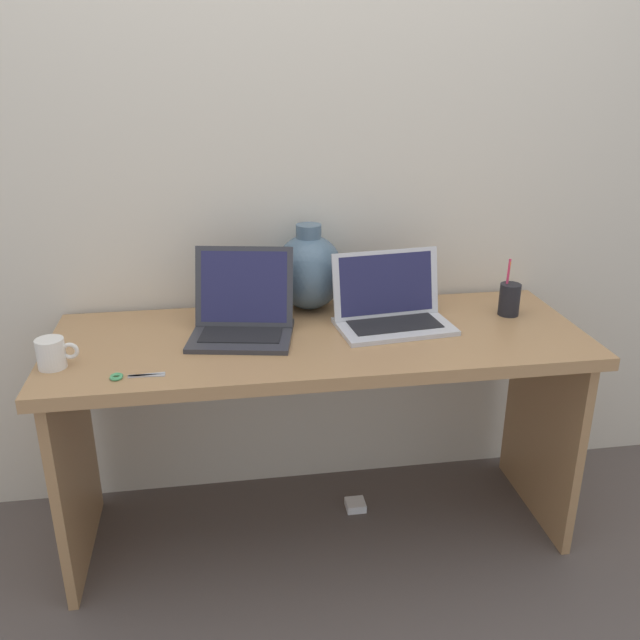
{
  "coord_description": "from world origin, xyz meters",
  "views": [
    {
      "loc": [
        -0.3,
        -1.92,
        1.56
      ],
      "look_at": [
        0.0,
        0.0,
        0.79
      ],
      "focal_mm": 37.8,
      "sensor_mm": 36.0,
      "label": 1
    }
  ],
  "objects_px": {
    "green_vase": "(309,271)",
    "power_brick": "(355,505)",
    "laptop_right": "(390,306)",
    "scissors": "(127,376)",
    "laptop_left": "(243,312)",
    "coffee_mug": "(52,353)",
    "pen_cup": "(509,299)"
  },
  "relations": [
    {
      "from": "green_vase",
      "to": "power_brick",
      "type": "distance_m",
      "value": 0.89
    },
    {
      "from": "laptop_right",
      "to": "power_brick",
      "type": "relative_size",
      "value": 5.45
    },
    {
      "from": "scissors",
      "to": "laptop_left",
      "type": "bearing_deg",
      "value": 39.4
    },
    {
      "from": "green_vase",
      "to": "scissors",
      "type": "bearing_deg",
      "value": -140.74
    },
    {
      "from": "laptop_left",
      "to": "laptop_right",
      "type": "distance_m",
      "value": 0.47
    },
    {
      "from": "coffee_mug",
      "to": "pen_cup",
      "type": "distance_m",
      "value": 1.44
    },
    {
      "from": "laptop_left",
      "to": "coffee_mug",
      "type": "xyz_separation_m",
      "value": [
        -0.54,
        -0.17,
        -0.03
      ]
    },
    {
      "from": "laptop_left",
      "to": "power_brick",
      "type": "relative_size",
      "value": 5.03
    },
    {
      "from": "pen_cup",
      "to": "scissors",
      "type": "distance_m",
      "value": 1.25
    },
    {
      "from": "green_vase",
      "to": "coffee_mug",
      "type": "xyz_separation_m",
      "value": [
        -0.77,
        -0.36,
        -0.09
      ]
    },
    {
      "from": "pen_cup",
      "to": "power_brick",
      "type": "relative_size",
      "value": 2.73
    },
    {
      "from": "green_vase",
      "to": "power_brick",
      "type": "bearing_deg",
      "value": -47.49
    },
    {
      "from": "coffee_mug",
      "to": "scissors",
      "type": "distance_m",
      "value": 0.23
    },
    {
      "from": "green_vase",
      "to": "laptop_left",
      "type": "bearing_deg",
      "value": -140.92
    },
    {
      "from": "green_vase",
      "to": "coffee_mug",
      "type": "relative_size",
      "value": 2.54
    },
    {
      "from": "laptop_left",
      "to": "coffee_mug",
      "type": "height_order",
      "value": "laptop_left"
    },
    {
      "from": "green_vase",
      "to": "coffee_mug",
      "type": "distance_m",
      "value": 0.86
    },
    {
      "from": "laptop_left",
      "to": "pen_cup",
      "type": "bearing_deg",
      "value": 1.4
    },
    {
      "from": "laptop_right",
      "to": "green_vase",
      "type": "relative_size",
      "value": 1.3
    },
    {
      "from": "laptop_left",
      "to": "green_vase",
      "type": "distance_m",
      "value": 0.31
    },
    {
      "from": "green_vase",
      "to": "power_brick",
      "type": "height_order",
      "value": "green_vase"
    },
    {
      "from": "laptop_right",
      "to": "pen_cup",
      "type": "relative_size",
      "value": 1.99
    },
    {
      "from": "laptop_left",
      "to": "pen_cup",
      "type": "height_order",
      "value": "laptop_left"
    },
    {
      "from": "scissors",
      "to": "power_brick",
      "type": "relative_size",
      "value": 2.11
    },
    {
      "from": "coffee_mug",
      "to": "scissors",
      "type": "relative_size",
      "value": 0.78
    },
    {
      "from": "laptop_right",
      "to": "green_vase",
      "type": "height_order",
      "value": "green_vase"
    },
    {
      "from": "laptop_right",
      "to": "power_brick",
      "type": "height_order",
      "value": "laptop_right"
    },
    {
      "from": "coffee_mug",
      "to": "power_brick",
      "type": "height_order",
      "value": "coffee_mug"
    },
    {
      "from": "scissors",
      "to": "laptop_right",
      "type": "bearing_deg",
      "value": 18.58
    },
    {
      "from": "pen_cup",
      "to": "scissors",
      "type": "xyz_separation_m",
      "value": [
        -1.22,
        -0.29,
        -0.05
      ]
    },
    {
      "from": "coffee_mug",
      "to": "pen_cup",
      "type": "xyz_separation_m",
      "value": [
        1.43,
        0.19,
        0.01
      ]
    },
    {
      "from": "green_vase",
      "to": "coffee_mug",
      "type": "bearing_deg",
      "value": -154.8
    }
  ]
}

